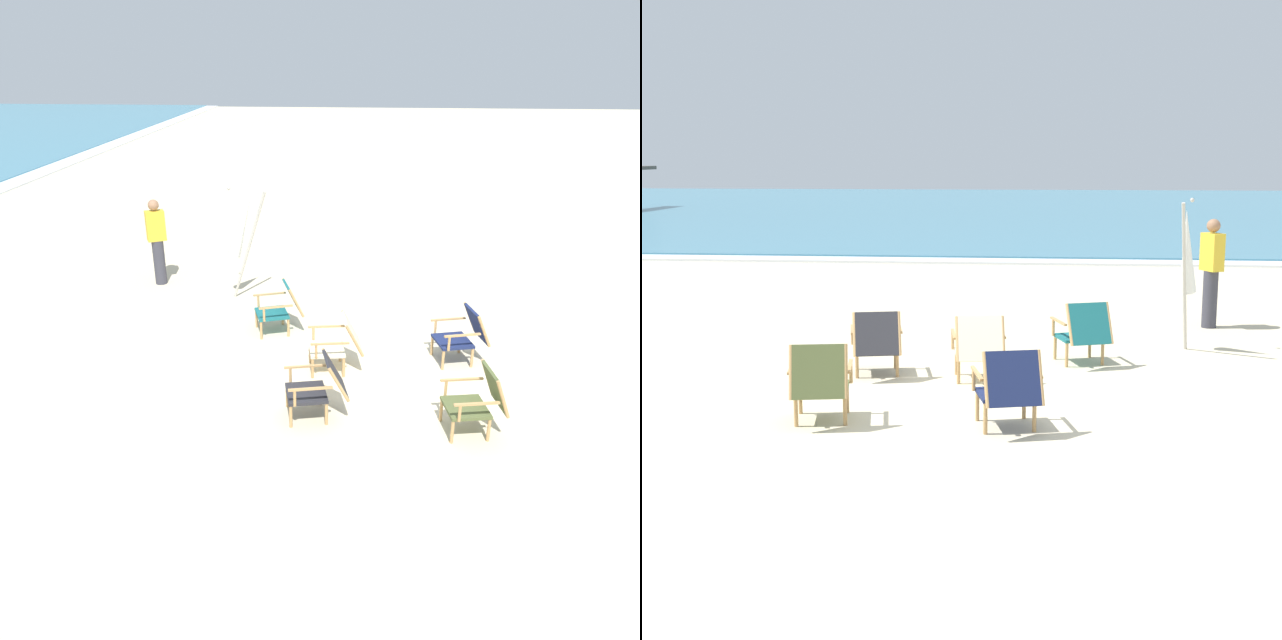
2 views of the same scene
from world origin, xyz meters
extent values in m
plane|color=beige|center=(0.00, 0.00, 0.00)|extent=(80.00, 80.00, 0.00)
cube|color=teal|center=(0.00, 32.55, 0.05)|extent=(80.00, 40.00, 0.10)
cube|color=white|center=(0.00, 12.25, 0.03)|extent=(80.00, 1.10, 0.06)
cube|color=beige|center=(0.04, 0.97, 0.32)|extent=(0.59, 0.55, 0.04)
cube|color=beige|center=(0.09, 0.62, 0.55)|extent=(0.53, 0.34, 0.48)
cylinder|color=tan|center=(-0.23, 1.15, 0.16)|extent=(0.04, 0.04, 0.32)
cylinder|color=tan|center=(0.24, 1.22, 0.16)|extent=(0.04, 0.04, 0.32)
cylinder|color=tan|center=(-0.16, 0.72, 0.16)|extent=(0.04, 0.04, 0.32)
cylinder|color=tan|center=(0.30, 0.79, 0.16)|extent=(0.04, 0.04, 0.32)
cube|color=tan|center=(-0.24, 0.91, 0.54)|extent=(0.12, 0.53, 0.02)
cylinder|color=tan|center=(-0.26, 1.09, 0.43)|extent=(0.04, 0.04, 0.22)
cube|color=tan|center=(0.32, 0.99, 0.54)|extent=(0.12, 0.53, 0.02)
cylinder|color=tan|center=(0.29, 1.18, 0.43)|extent=(0.04, 0.04, 0.22)
cylinder|color=tan|center=(-0.16, 0.58, 0.55)|extent=(0.08, 0.28, 0.48)
cylinder|color=tan|center=(0.35, 0.66, 0.55)|extent=(0.08, 0.28, 0.48)
cube|color=#28282D|center=(-1.18, 1.14, 0.32)|extent=(0.61, 0.58, 0.04)
cube|color=#28282D|center=(-1.11, 0.79, 0.55)|extent=(0.54, 0.37, 0.48)
cylinder|color=tan|center=(-1.46, 1.30, 0.16)|extent=(0.04, 0.04, 0.32)
cylinder|color=tan|center=(-1.00, 1.40, 0.16)|extent=(0.04, 0.04, 0.32)
cylinder|color=tan|center=(-1.36, 0.88, 0.16)|extent=(0.04, 0.04, 0.32)
cylinder|color=tan|center=(-0.91, 0.98, 0.16)|extent=(0.04, 0.04, 0.32)
cube|color=tan|center=(-1.45, 1.06, 0.54)|extent=(0.15, 0.52, 0.02)
cylinder|color=tan|center=(-1.49, 1.25, 0.43)|extent=(0.04, 0.04, 0.22)
cube|color=tan|center=(-0.90, 1.18, 0.54)|extent=(0.15, 0.52, 0.02)
cylinder|color=tan|center=(-0.94, 1.36, 0.43)|extent=(0.04, 0.04, 0.22)
cylinder|color=tan|center=(-1.35, 0.73, 0.55)|extent=(0.10, 0.28, 0.48)
cylinder|color=tan|center=(-0.86, 0.84, 0.55)|extent=(0.10, 0.28, 0.48)
cube|color=#19234C|center=(0.44, -0.82, 0.32)|extent=(0.62, 0.59, 0.04)
cube|color=#19234C|center=(0.52, -1.16, 0.56)|extent=(0.54, 0.36, 0.49)
cylinder|color=tan|center=(0.16, -0.67, 0.16)|extent=(0.04, 0.04, 0.32)
cylinder|color=tan|center=(0.61, -0.55, 0.16)|extent=(0.04, 0.04, 0.32)
cylinder|color=tan|center=(0.26, -1.09, 0.16)|extent=(0.04, 0.04, 0.32)
cylinder|color=tan|center=(0.72, -0.97, 0.16)|extent=(0.04, 0.04, 0.32)
cube|color=tan|center=(0.17, -0.91, 0.54)|extent=(0.16, 0.52, 0.02)
cylinder|color=tan|center=(0.13, -0.73, 0.43)|extent=(0.04, 0.04, 0.22)
cube|color=tan|center=(0.71, -0.77, 0.54)|extent=(0.16, 0.52, 0.02)
cylinder|color=tan|center=(0.67, -0.59, 0.43)|extent=(0.04, 0.04, 0.22)
cylinder|color=tan|center=(0.28, -1.22, 0.56)|extent=(0.10, 0.25, 0.49)
cylinder|color=tan|center=(0.77, -1.09, 0.56)|extent=(0.10, 0.25, 0.49)
cube|color=#515B33|center=(-1.37, -0.76, 0.32)|extent=(0.59, 0.56, 0.04)
cube|color=#515B33|center=(-1.31, -1.09, 0.56)|extent=(0.52, 0.29, 0.50)
cylinder|color=tan|center=(-1.63, -0.59, 0.16)|extent=(0.04, 0.04, 0.32)
cylinder|color=tan|center=(-1.17, -0.51, 0.16)|extent=(0.04, 0.04, 0.32)
cylinder|color=tan|center=(-1.56, -1.02, 0.16)|extent=(0.04, 0.04, 0.32)
cylinder|color=tan|center=(-1.10, -0.94, 0.16)|extent=(0.04, 0.04, 0.32)
cube|color=tan|center=(-1.64, -0.83, 0.54)|extent=(0.13, 0.53, 0.02)
cylinder|color=tan|center=(-1.67, -0.65, 0.43)|extent=(0.04, 0.04, 0.22)
cube|color=tan|center=(-1.09, -0.74, 0.54)|extent=(0.13, 0.53, 0.02)
cylinder|color=tan|center=(-1.12, -0.55, 0.43)|extent=(0.04, 0.04, 0.22)
cylinder|color=tan|center=(-1.56, -1.13, 0.56)|extent=(0.08, 0.22, 0.50)
cylinder|color=tan|center=(-1.06, -1.05, 0.56)|extent=(0.08, 0.22, 0.50)
cube|color=#196066|center=(1.24, 1.92, 0.32)|extent=(0.65, 0.62, 0.04)
cube|color=#196066|center=(1.35, 1.59, 0.56)|extent=(0.55, 0.39, 0.49)
cylinder|color=tan|center=(0.95, 2.06, 0.16)|extent=(0.04, 0.04, 0.32)
cylinder|color=tan|center=(1.39, 2.20, 0.16)|extent=(0.04, 0.04, 0.32)
cylinder|color=tan|center=(1.08, 1.65, 0.16)|extent=(0.04, 0.04, 0.32)
cylinder|color=tan|center=(1.53, 1.79, 0.16)|extent=(0.04, 0.04, 0.32)
cube|color=tan|center=(0.98, 1.82, 0.54)|extent=(0.20, 0.51, 0.02)
cylinder|color=tan|center=(0.92, 2.00, 0.43)|extent=(0.04, 0.04, 0.22)
cube|color=tan|center=(1.51, 1.99, 0.54)|extent=(0.20, 0.51, 0.02)
cylinder|color=tan|center=(1.45, 2.17, 0.43)|extent=(0.04, 0.04, 0.22)
cylinder|color=tan|center=(1.11, 1.51, 0.56)|extent=(0.12, 0.25, 0.49)
cylinder|color=tan|center=(1.59, 1.68, 0.56)|extent=(0.12, 0.25, 0.49)
cylinder|color=#B7B2A8|center=(2.59, 2.51, 0.99)|extent=(0.27, 0.71, 2.00)
cone|color=white|center=(2.63, 2.62, 1.34)|extent=(0.39, 0.63, 1.16)
sphere|color=#B7B2A8|center=(2.70, 2.83, 1.98)|extent=(0.06, 0.06, 0.06)
cylinder|color=#383842|center=(3.28, 4.39, 0.43)|extent=(0.22, 0.22, 0.86)
cube|color=gold|center=(3.28, 4.39, 1.14)|extent=(0.33, 0.39, 0.56)
sphere|color=#9E7051|center=(3.28, 4.39, 1.53)|extent=(0.20, 0.20, 0.20)
camera|label=1|loc=(-7.76, 0.46, 4.24)|focal=35.00mm
camera|label=2|loc=(0.77, -9.05, 2.59)|focal=50.00mm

